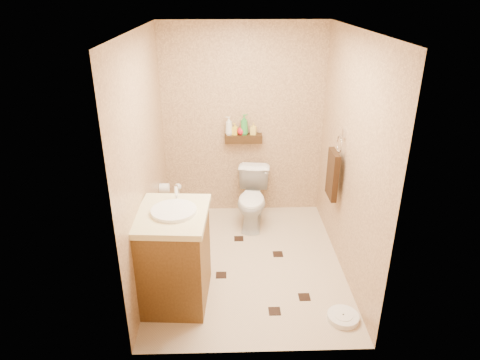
{
  "coord_description": "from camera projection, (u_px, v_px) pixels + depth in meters",
  "views": [
    {
      "loc": [
        -0.2,
        -3.86,
        2.74
      ],
      "look_at": [
        -0.07,
        0.25,
        0.87
      ],
      "focal_mm": 32.0,
      "sensor_mm": 36.0,
      "label": 1
    }
  ],
  "objects": [
    {
      "name": "floor_accents",
      "position": [
        250.0,
        266.0,
        4.58
      ],
      "size": [
        1.22,
        1.43,
        0.01
      ],
      "color": "black",
      "rests_on": "ground"
    },
    {
      "name": "vanity",
      "position": [
        175.0,
        255.0,
        3.94
      ],
      "size": [
        0.67,
        0.8,
        1.07
      ],
      "rotation": [
        0.0,
        0.0,
        -0.07
      ],
      "color": "brown",
      "rests_on": "ground"
    },
    {
      "name": "ground",
      "position": [
        247.0,
        262.0,
        4.65
      ],
      "size": [
        2.5,
        2.5,
        0.0
      ],
      "primitive_type": "plane",
      "color": "beige",
      "rests_on": "ground"
    },
    {
      "name": "toilet",
      "position": [
        253.0,
        199.0,
        5.27
      ],
      "size": [
        0.47,
        0.72,
        0.7
      ],
      "primitive_type": "imported",
      "rotation": [
        0.0,
        0.0,
        -0.12
      ],
      "color": "white",
      "rests_on": "ground"
    },
    {
      "name": "towel_ring",
      "position": [
        333.0,
        172.0,
        4.51
      ],
      "size": [
        0.12,
        0.3,
        0.76
      ],
      "color": "silver",
      "rests_on": "wall_right"
    },
    {
      "name": "bottle_d",
      "position": [
        244.0,
        125.0,
        5.22
      ],
      "size": [
        0.12,
        0.12,
        0.25
      ],
      "primitive_type": "imported",
      "rotation": [
        0.0,
        0.0,
        1.77
      ],
      "color": "#2E8B37",
      "rests_on": "wall_shelf"
    },
    {
      "name": "wall_left",
      "position": [
        145.0,
        161.0,
        4.13
      ],
      "size": [
        0.04,
        2.5,
        2.4
      ],
      "primitive_type": "cube",
      "color": "tan",
      "rests_on": "ground"
    },
    {
      "name": "bottle_c",
      "position": [
        241.0,
        130.0,
        5.24
      ],
      "size": [
        0.14,
        0.14,
        0.13
      ],
      "primitive_type": "imported",
      "rotation": [
        0.0,
        0.0,
        4.0
      ],
      "color": "red",
      "rests_on": "wall_shelf"
    },
    {
      "name": "bottle_e",
      "position": [
        253.0,
        129.0,
        5.24
      ],
      "size": [
        0.08,
        0.08,
        0.15
      ],
      "primitive_type": "imported",
      "rotation": [
        0.0,
        0.0,
        6.01
      ],
      "color": "#E4C24C",
      "rests_on": "wall_shelf"
    },
    {
      "name": "ceiling",
      "position": [
        249.0,
        30.0,
        3.66
      ],
      "size": [
        2.0,
        2.5,
        0.02
      ],
      "primitive_type": "cube",
      "color": "white",
      "rests_on": "wall_back"
    },
    {
      "name": "wall_front",
      "position": [
        257.0,
        225.0,
        3.02
      ],
      "size": [
        2.0,
        0.04,
        2.4
      ],
      "primitive_type": "cube",
      "color": "tan",
      "rests_on": "ground"
    },
    {
      "name": "wall_right",
      "position": [
        350.0,
        159.0,
        4.18
      ],
      "size": [
        0.04,
        2.5,
        2.4
      ],
      "primitive_type": "cube",
      "color": "tan",
      "rests_on": "ground"
    },
    {
      "name": "toilet_brush",
      "position": [
        179.0,
        207.0,
        5.42
      ],
      "size": [
        0.12,
        0.12,
        0.51
      ],
      "color": "#196563",
      "rests_on": "ground"
    },
    {
      "name": "bottle_b",
      "position": [
        235.0,
        129.0,
        5.24
      ],
      "size": [
        0.08,
        0.08,
        0.15
      ],
      "primitive_type": "imported",
      "rotation": [
        0.0,
        0.0,
        4.37
      ],
      "color": "gold",
      "rests_on": "wall_shelf"
    },
    {
      "name": "bottle_a",
      "position": [
        229.0,
        126.0,
        5.22
      ],
      "size": [
        0.1,
        0.1,
        0.23
      ],
      "primitive_type": "imported",
      "rotation": [
        0.0,
        0.0,
        4.85
      ],
      "color": "silver",
      "rests_on": "wall_shelf"
    },
    {
      "name": "wall_back",
      "position": [
        243.0,
        123.0,
        5.29
      ],
      "size": [
        2.0,
        0.04,
        2.4
      ],
      "primitive_type": "cube",
      "color": "tan",
      "rests_on": "ground"
    },
    {
      "name": "wall_shelf",
      "position": [
        243.0,
        138.0,
        5.29
      ],
      "size": [
        0.46,
        0.14,
        0.1
      ],
      "primitive_type": "cube",
      "color": "#3C2610",
      "rests_on": "wall_back"
    },
    {
      "name": "bathroom_scale",
      "position": [
        343.0,
        317.0,
        3.84
      ],
      "size": [
        0.33,
        0.33,
        0.06
      ],
      "rotation": [
        0.0,
        0.0,
        -0.17
      ],
      "color": "white",
      "rests_on": "ground"
    },
    {
      "name": "toilet_paper",
      "position": [
        164.0,
        188.0,
        4.97
      ],
      "size": [
        0.12,
        0.11,
        0.12
      ],
      "color": "white",
      "rests_on": "wall_left"
    }
  ]
}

